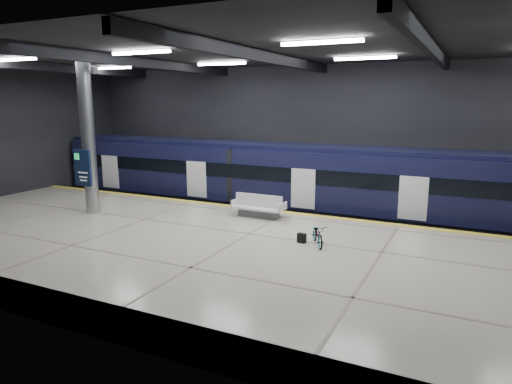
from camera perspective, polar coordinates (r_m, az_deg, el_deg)
The scene contains 10 objects.
ground at distance 18.77m, azimuth 0.53°, elevation -7.66°, with size 30.00×30.00×0.00m, color black.
room_shell at distance 17.75m, azimuth 0.57°, elevation 10.07°, with size 30.10×16.10×8.05m.
platform at distance 16.49m, azimuth -3.20°, elevation -8.41°, with size 30.00×11.00×1.10m, color beige.
safety_strip at distance 20.88m, azimuth 3.75°, elevation -2.55°, with size 30.00×0.40×0.01m, color yellow.
rails at distance 23.63m, azimuth 6.23°, elevation -3.50°, with size 30.00×1.52×0.16m.
train at distance 23.50m, azimuth 4.32°, elevation 1.40°, with size 29.40×2.84×3.79m.
bench at distance 19.96m, azimuth 0.35°, elevation -2.15°, with size 2.29×0.96×1.01m.
bicycle at distance 16.29m, azimuth 7.74°, elevation -5.28°, with size 0.51×1.47×0.77m, color #99999E.
pannier_bag at distance 16.53m, azimuth 5.74°, elevation -5.74°, with size 0.30×0.18×0.35m, color black.
info_column at distance 21.68m, azimuth -20.31°, elevation 6.29°, with size 0.90×0.78×6.90m.
Camera 1 is at (7.54, -16.06, 6.14)m, focal length 32.00 mm.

